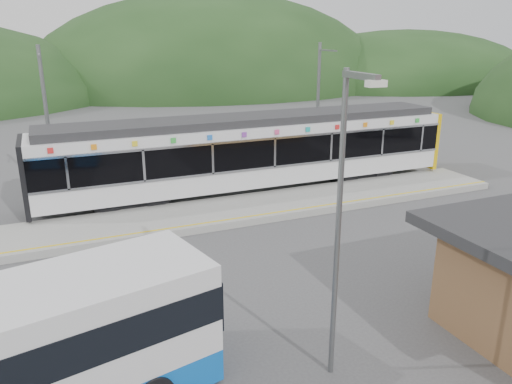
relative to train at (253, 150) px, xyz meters
name	(u,v)px	position (x,y,z in m)	size (l,w,h in m)	color
ground	(266,242)	(-1.97, -6.00, -2.06)	(120.00, 120.00, 0.00)	#4C4C4F
hills	(333,185)	(4.22, -0.71, -2.06)	(146.00, 149.00, 26.00)	#1E3D19
platform	(235,210)	(-1.97, -2.70, -1.91)	(26.00, 3.20, 0.30)	#9E9E99
yellow_line	(246,217)	(-1.97, -4.00, -1.76)	(26.00, 0.10, 0.01)	yellow
train	(253,150)	(0.00, 0.00, 0.00)	(20.44, 3.01, 3.74)	black
catenary_mast_west	(48,122)	(-8.97, 2.56, 1.58)	(0.18, 1.80, 7.00)	slate
catenary_mast_east	(318,105)	(5.03, 2.56, 1.58)	(0.18, 1.80, 7.00)	slate
lamp_post	(343,208)	(-3.66, -13.58, 2.00)	(0.36, 1.19, 6.85)	slate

